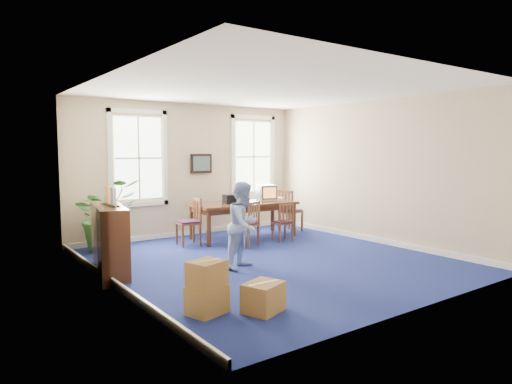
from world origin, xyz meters
TOP-DOWN VIEW (x-y plane):
  - floor at (0.00, 0.00)m, footprint 6.50×6.50m
  - ceiling at (0.00, 0.00)m, footprint 6.50×6.50m
  - wall_back at (0.00, 3.25)m, footprint 6.50×0.00m
  - wall_front at (0.00, -3.25)m, footprint 6.50×0.00m
  - wall_left at (-3.00, 0.00)m, footprint 0.00×6.50m
  - wall_right at (3.00, 0.00)m, footprint 0.00×6.50m
  - baseboard_back at (0.00, 3.22)m, footprint 6.00×0.04m
  - baseboard_left at (-2.97, 0.00)m, footprint 0.04×6.50m
  - baseboard_right at (2.97, 0.00)m, footprint 0.04×6.50m
  - window_left at (-1.30, 3.23)m, footprint 1.40×0.12m
  - window_right at (1.90, 3.23)m, footprint 1.40×0.12m
  - wall_picture at (0.30, 3.20)m, footprint 0.58×0.06m
  - conference_table at (0.84, 2.14)m, footprint 2.55×1.30m
  - crt_tv at (1.58, 2.20)m, footprint 0.54×0.56m
  - game_console at (1.92, 2.14)m, footprint 0.19×0.22m
  - equipment_bag at (0.56, 2.20)m, footprint 0.44×0.32m
  - chair_near_left at (0.34, 1.29)m, footprint 0.57×0.57m
  - chair_near_right at (1.35, 1.29)m, footprint 0.45×0.45m
  - chair_end_left at (-0.62, 2.14)m, footprint 0.51×0.51m
  - chair_end_right at (2.31, 2.14)m, footprint 0.58×0.58m
  - man at (-0.70, -0.16)m, footprint 0.92×0.84m
  - credenza at (-2.75, 0.89)m, footprint 0.72×1.60m
  - brochure_rack at (-2.73, 0.89)m, footprint 0.36×0.77m
  - potted_plant at (-2.26, 2.66)m, footprint 1.66×1.56m
  - cardboard_boxes at (-2.20, -1.69)m, footprint 1.63×1.63m

SIDE VIEW (x-z plane):
  - floor at x=0.00m, z-range 0.00..0.00m
  - baseboard_back at x=0.00m, z-range 0.00..0.12m
  - baseboard_left at x=-2.97m, z-range 0.00..0.12m
  - baseboard_right at x=2.97m, z-range 0.00..0.12m
  - cardboard_boxes at x=-2.20m, z-range 0.00..0.72m
  - conference_table at x=0.84m, z-range 0.00..0.85m
  - chair_near_right at x=1.35m, z-range 0.00..0.88m
  - chair_near_left at x=0.34m, z-range 0.00..0.99m
  - chair_end_left at x=-0.62m, z-range 0.00..1.03m
  - chair_end_right at x=2.31m, z-range 0.00..1.07m
  - credenza at x=-2.75m, z-range 0.00..1.21m
  - potted_plant at x=-2.26m, z-range 0.00..1.49m
  - man at x=-0.70m, z-range 0.00..1.53m
  - game_console at x=1.92m, z-range 0.85..0.90m
  - equipment_bag at x=0.56m, z-range 0.85..1.05m
  - crt_tv at x=1.58m, z-range 0.85..1.23m
  - brochure_rack at x=-2.73m, z-range 1.21..1.55m
  - wall_back at x=0.00m, z-range -1.65..4.85m
  - wall_front at x=0.00m, z-range -1.65..4.85m
  - wall_left at x=-3.00m, z-range -1.65..4.85m
  - wall_right at x=3.00m, z-range -1.65..4.85m
  - wall_picture at x=0.30m, z-range 1.51..1.99m
  - window_left at x=-1.30m, z-range 0.80..3.00m
  - window_right at x=1.90m, z-range 0.80..3.00m
  - ceiling at x=0.00m, z-range 3.20..3.20m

